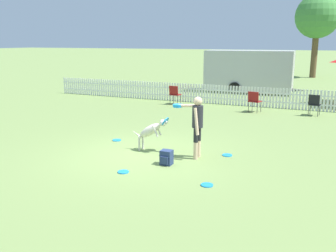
{
  "coord_description": "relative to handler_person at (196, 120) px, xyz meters",
  "views": [
    {
      "loc": [
        4.56,
        -8.47,
        3.0
      ],
      "look_at": [
        0.55,
        0.41,
        0.77
      ],
      "focal_mm": 40.0,
      "sensor_mm": 36.0,
      "label": 1
    }
  ],
  "objects": [
    {
      "name": "leaping_dog",
      "position": [
        -1.3,
        0.04,
        -0.41
      ],
      "size": [
        1.17,
        0.31,
        1.01
      ],
      "rotation": [
        0.0,
        0.0,
        -1.61
      ],
      "color": "beige",
      "rests_on": "ground_plane"
    },
    {
      "name": "folding_chair_center",
      "position": [
        2.46,
        7.24,
        -0.49
      ],
      "size": [
        0.48,
        0.5,
        0.89
      ],
      "rotation": [
        0.0,
        0.0,
        3.02
      ],
      "color": "#333338",
      "rests_on": "ground_plane"
    },
    {
      "name": "frisbee_far_scatter",
      "position": [
        -1.14,
        -1.76,
        -1.01
      ],
      "size": [
        0.26,
        0.26,
        0.02
      ],
      "color": "#1E8CD8",
      "rests_on": "ground_plane"
    },
    {
      "name": "equipment_trailer",
      "position": [
        -1.55,
        13.28,
        0.27
      ],
      "size": [
        5.82,
        2.37,
        2.45
      ],
      "rotation": [
        0.0,
        0.0,
        0.06
      ],
      "color": "#B7B7B7",
      "rests_on": "ground_plane"
    },
    {
      "name": "frisbee_midfield",
      "position": [
        0.72,
        0.52,
        -1.01
      ],
      "size": [
        0.26,
        0.26,
        0.02
      ],
      "color": "#1E8CD8",
      "rests_on": "ground_plane"
    },
    {
      "name": "ground_plane",
      "position": [
        -1.35,
        -0.39,
        -1.02
      ],
      "size": [
        240.0,
        240.0,
        0.0
      ],
      "primitive_type": "plane",
      "color": "olive"
    },
    {
      "name": "folding_chair_blue_left",
      "position": [
        0.08,
        7.02,
        -0.47
      ],
      "size": [
        0.56,
        0.57,
        0.9
      ],
      "rotation": [
        0.0,
        0.0,
        2.93
      ],
      "color": "#333338",
      "rests_on": "ground_plane"
    },
    {
      "name": "frisbee_near_handler",
      "position": [
        -2.8,
        0.63,
        -1.01
      ],
      "size": [
        0.26,
        0.26,
        0.02
      ],
      "color": "#1E8CD8",
      "rests_on": "ground_plane"
    },
    {
      "name": "picket_fence",
      "position": [
        -1.35,
        8.47,
        -0.56
      ],
      "size": [
        19.87,
        0.04,
        0.92
      ],
      "color": "white",
      "rests_on": "ground_plane"
    },
    {
      "name": "handler_person",
      "position": [
        0.0,
        0.0,
        0.0
      ],
      "size": [
        0.95,
        0.7,
        1.62
      ],
      "rotation": [
        0.0,
        0.0,
        1.53
      ],
      "color": "beige",
      "rests_on": "ground_plane"
    },
    {
      "name": "backpack_on_grass",
      "position": [
        -0.46,
        -0.83,
        -0.84
      ],
      "size": [
        0.28,
        0.28,
        0.37
      ],
      "color": "navy",
      "rests_on": "ground_plane"
    },
    {
      "name": "folding_chair_green_right",
      "position": [
        -3.82,
        7.48,
        -0.47
      ],
      "size": [
        0.47,
        0.49,
        0.91
      ],
      "rotation": [
        0.0,
        0.0,
        3.1
      ],
      "color": "#333338",
      "rests_on": "ground_plane"
    },
    {
      "name": "tree_left_grove",
      "position": [
        1.32,
        24.56,
        3.84
      ],
      "size": [
        3.53,
        3.53,
        6.69
      ],
      "color": "brown",
      "rests_on": "ground_plane"
    },
    {
      "name": "frisbee_near_dog",
      "position": [
        0.9,
        -1.73,
        -1.01
      ],
      "size": [
        0.26,
        0.26,
        0.02
      ],
      "color": "#1E8CD8",
      "rests_on": "ground_plane"
    }
  ]
}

